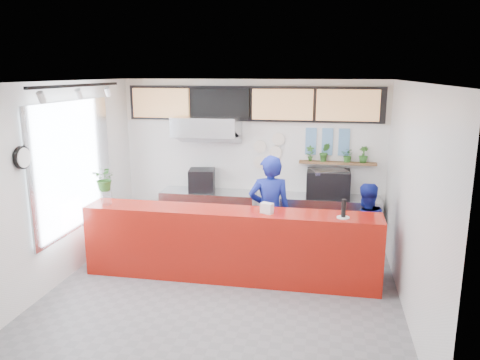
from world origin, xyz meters
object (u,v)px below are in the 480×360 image
Objects in this scene: staff_center at (270,212)px; service_counter at (230,244)px; staff_right at (364,229)px; pepper_mill at (344,208)px; espresso_machine at (328,184)px; panini_oven at (202,180)px.

service_counter is at bearing 35.02° from staff_center.
service_counter is at bearing -6.55° from staff_right.
pepper_mill is at bearing 38.94° from staff_right.
staff_center is at bearing 150.68° from pepper_mill.
service_counter is 5.86× the size of espresso_machine.
espresso_machine reaches higher than panini_oven.
pepper_mill reaches higher than service_counter.
service_counter is at bearing 177.20° from pepper_mill.
staff_center reaches higher than service_counter.
panini_oven reaches higher than service_counter.
espresso_machine is (2.37, 0.00, 0.04)m from panini_oven.
espresso_machine is 0.41× the size of staff_center.
staff_center reaches higher than espresso_machine.
espresso_machine is at bearing -87.01° from staff_right.
staff_center is at bearing -127.01° from espresso_machine.
espresso_machine is 1.90m from pepper_mill.
staff_center is at bearing -22.18° from staff_right.
service_counter is 2.10m from panini_oven.
service_counter is 0.86m from staff_center.
pepper_mill is (-0.35, -0.61, 0.50)m from staff_right.
staff_right is at bearing 14.78° from service_counter.
staff_center is 1.34m from pepper_mill.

